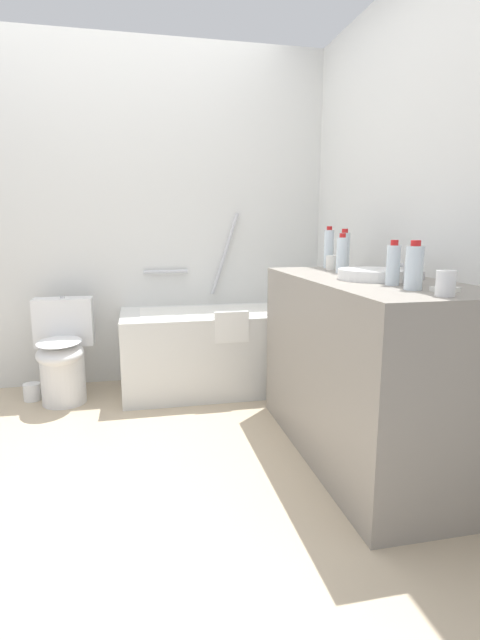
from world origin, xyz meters
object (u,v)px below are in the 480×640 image
object	(u,v)px
water_bottle_1	(342,255)
water_bottle_2	(393,265)
drinking_glass_2	(332,263)
bathtub	(228,347)
sink_basin	(374,274)
toilet_paper_roll	(32,392)
drinking_glass_1	(413,274)
sink_faucet	(412,272)
water_bottle_3	(414,267)
soap_dish	(445,289)
water_bottle_0	(344,251)
water_bottle_4	(329,249)
toilet	(63,353)
drinking_glass_0	(446,283)

from	to	relation	value
water_bottle_1	water_bottle_2	xyz separation A→B (m)	(-0.01, -0.55, -0.01)
drinking_glass_2	bathtub	bearing A→B (deg)	127.15
sink_basin	toilet_paper_roll	world-z (taller)	sink_basin
bathtub	drinking_glass_1	size ratio (longest dim) A/B	15.19
drinking_glass_1	sink_faucet	bearing A→B (deg)	58.58
water_bottle_3	toilet_paper_roll	xyz separation A→B (m)	(-1.76, 1.59, -0.93)
sink_faucet	water_bottle_2	size ratio (longest dim) A/B	0.81
soap_dish	sink_faucet	bearing A→B (deg)	72.68
sink_faucet	drinking_glass_1	distance (m)	0.29
bathtub	water_bottle_0	xyz separation A→B (m)	(0.52, -0.74, 0.70)
sink_faucet	water_bottle_4	size ratio (longest dim) A/B	0.62
bathtub	toilet	size ratio (longest dim) A/B	2.16
water_bottle_2	drinking_glass_2	xyz separation A→B (m)	(0.05, 0.76, -0.05)
sink_faucet	water_bottle_1	bearing A→B (deg)	122.65
water_bottle_0	bathtub	bearing A→B (deg)	125.34
drinking_glass_2	toilet_paper_roll	bearing A→B (deg)	159.85
water_bottle_1	soap_dish	size ratio (longest dim) A/B	2.33
sink_faucet	water_bottle_4	world-z (taller)	water_bottle_4
sink_faucet	water_bottle_3	world-z (taller)	water_bottle_3
sink_basin	drinking_glass_2	size ratio (longest dim) A/B	4.19
water_bottle_0	soap_dish	bearing A→B (deg)	-90.02
water_bottle_3	drinking_glass_1	size ratio (longest dim) A/B	1.98
water_bottle_1	drinking_glass_0	size ratio (longest dim) A/B	2.29
water_bottle_2	bathtub	bearing A→B (deg)	107.31
water_bottle_1	drinking_glass_2	bearing A→B (deg)	79.79
drinking_glass_0	sink_basin	bearing A→B (deg)	87.94
water_bottle_3	water_bottle_4	xyz separation A→B (m)	(0.07, 1.02, 0.03)
sink_basin	sink_faucet	bearing A→B (deg)	0.00
drinking_glass_0	drinking_glass_2	bearing A→B (deg)	87.82
bathtub	sink_basin	world-z (taller)	bathtub
water_bottle_3	soap_dish	xyz separation A→B (m)	(0.08, -0.08, -0.08)
water_bottle_4	water_bottle_1	bearing A→B (deg)	-100.05
water_bottle_3	toilet_paper_roll	distance (m)	2.55
sink_faucet	drinking_glass_0	world-z (taller)	drinking_glass_0
water_bottle_4	drinking_glass_1	bearing A→B (deg)	-89.77
toilet	bathtub	bearing A→B (deg)	92.26
sink_faucet	water_bottle_4	xyz separation A→B (m)	(-0.16, 0.64, 0.08)
sink_faucet	water_bottle_0	size ratio (longest dim) A/B	0.66
water_bottle_3	toilet_paper_roll	size ratio (longest dim) A/B	1.68
water_bottle_0	water_bottle_4	xyz separation A→B (m)	(-0.01, 0.19, 0.01)
drinking_glass_1	soap_dish	bearing A→B (deg)	-87.19
bathtub	water_bottle_2	world-z (taller)	bathtub
water_bottle_2	water_bottle_3	bearing A→B (deg)	-90.36
bathtub	water_bottle_3	xyz separation A→B (m)	(0.44, -1.57, 0.68)
bathtub	drinking_glass_1	world-z (taller)	bathtub
water_bottle_1	drinking_glass_0	bearing A→B (deg)	-90.20
drinking_glass_0	water_bottle_1	bearing A→B (deg)	89.80
water_bottle_4	toilet_paper_roll	xyz separation A→B (m)	(-1.83, 0.57, -0.95)
water_bottle_3	toilet_paper_roll	world-z (taller)	water_bottle_3
soap_dish	water_bottle_4	bearing A→B (deg)	90.71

